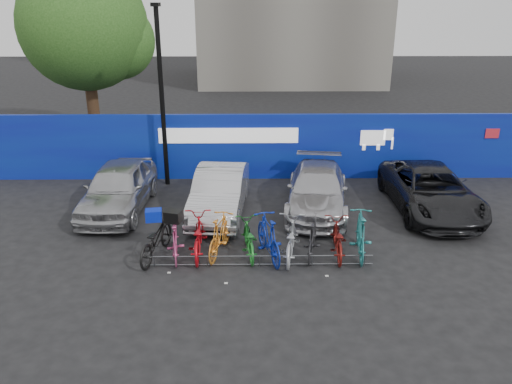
{
  "coord_description": "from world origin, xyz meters",
  "views": [
    {
      "loc": [
        -0.22,
        -11.49,
        6.15
      ],
      "look_at": [
        -0.06,
        2.0,
        0.97
      ],
      "focal_mm": 35.0,
      "sensor_mm": 36.0,
      "label": 1
    }
  ],
  "objects_px": {
    "bike_2": "(198,236)",
    "bike_8": "(337,239)",
    "car_0": "(118,187)",
    "bike_7": "(312,238)",
    "tree": "(90,29)",
    "bike_0": "(156,239)",
    "car_1": "(220,192)",
    "bike_1": "(175,239)",
    "bike_rack": "(260,260)",
    "car_3": "(430,190)",
    "bike_6": "(290,239)",
    "bike_4": "(248,239)",
    "lamppost": "(162,93)",
    "bike_3": "(220,235)",
    "car_2": "(317,189)",
    "bike_5": "(269,237)",
    "bike_9": "(361,234)"
  },
  "relations": [
    {
      "from": "lamppost",
      "to": "car_3",
      "type": "height_order",
      "value": "lamppost"
    },
    {
      "from": "car_0",
      "to": "bike_7",
      "type": "relative_size",
      "value": 2.64
    },
    {
      "from": "car_1",
      "to": "bike_0",
      "type": "xyz_separation_m",
      "value": [
        -1.47,
        -2.84,
        -0.18
      ]
    },
    {
      "from": "car_0",
      "to": "bike_1",
      "type": "height_order",
      "value": "car_0"
    },
    {
      "from": "bike_2",
      "to": "bike_8",
      "type": "relative_size",
      "value": 1.11
    },
    {
      "from": "bike_1",
      "to": "bike_9",
      "type": "relative_size",
      "value": 0.86
    },
    {
      "from": "car_2",
      "to": "car_3",
      "type": "xyz_separation_m",
      "value": [
        3.49,
        -0.15,
        0.03
      ]
    },
    {
      "from": "bike_1",
      "to": "bike_2",
      "type": "distance_m",
      "value": 0.58
    },
    {
      "from": "tree",
      "to": "bike_8",
      "type": "distance_m",
      "value": 14.15
    },
    {
      "from": "bike_0",
      "to": "bike_2",
      "type": "height_order",
      "value": "bike_2"
    },
    {
      "from": "tree",
      "to": "bike_3",
      "type": "relative_size",
      "value": 4.34
    },
    {
      "from": "bike_4",
      "to": "bike_7",
      "type": "xyz_separation_m",
      "value": [
        1.64,
        -0.09,
        0.04
      ]
    },
    {
      "from": "bike_7",
      "to": "bike_9",
      "type": "height_order",
      "value": "bike_9"
    },
    {
      "from": "car_3",
      "to": "bike_9",
      "type": "bearing_deg",
      "value": -133.42
    },
    {
      "from": "bike_0",
      "to": "bike_4",
      "type": "height_order",
      "value": "bike_0"
    },
    {
      "from": "bike_6",
      "to": "bike_4",
      "type": "bearing_deg",
      "value": 0.82
    },
    {
      "from": "lamppost",
      "to": "bike_0",
      "type": "bearing_deg",
      "value": -84.1
    },
    {
      "from": "car_2",
      "to": "bike_5",
      "type": "relative_size",
      "value": 2.36
    },
    {
      "from": "bike_8",
      "to": "bike_3",
      "type": "bearing_deg",
      "value": 1.97
    },
    {
      "from": "tree",
      "to": "bike_0",
      "type": "height_order",
      "value": "tree"
    },
    {
      "from": "bike_8",
      "to": "car_2",
      "type": "bearing_deg",
      "value": -83.58
    },
    {
      "from": "car_3",
      "to": "bike_3",
      "type": "xyz_separation_m",
      "value": [
        -6.37,
        -2.83,
        -0.14
      ]
    },
    {
      "from": "bike_7",
      "to": "bike_4",
      "type": "bearing_deg",
      "value": 9.5
    },
    {
      "from": "bike_rack",
      "to": "bike_2",
      "type": "relative_size",
      "value": 2.87
    },
    {
      "from": "tree",
      "to": "bike_2",
      "type": "bearing_deg",
      "value": -62.55
    },
    {
      "from": "bike_rack",
      "to": "bike_4",
      "type": "distance_m",
      "value": 0.74
    },
    {
      "from": "car_2",
      "to": "bike_8",
      "type": "xyz_separation_m",
      "value": [
        0.14,
        -3.08,
        -0.19
      ]
    },
    {
      "from": "car_2",
      "to": "bike_1",
      "type": "xyz_separation_m",
      "value": [
        -4.0,
        -3.14,
        -0.15
      ]
    },
    {
      "from": "bike_3",
      "to": "bike_8",
      "type": "relative_size",
      "value": 1.02
    },
    {
      "from": "tree",
      "to": "bike_4",
      "type": "height_order",
      "value": "tree"
    },
    {
      "from": "bike_2",
      "to": "bike_5",
      "type": "height_order",
      "value": "bike_5"
    },
    {
      "from": "lamppost",
      "to": "bike_7",
      "type": "relative_size",
      "value": 3.67
    },
    {
      "from": "bike_2",
      "to": "bike_8",
      "type": "xyz_separation_m",
      "value": [
        3.58,
        -0.11,
        -0.05
      ]
    },
    {
      "from": "car_0",
      "to": "bike_7",
      "type": "distance_m",
      "value": 6.48
    },
    {
      "from": "lamppost",
      "to": "bike_rack",
      "type": "relative_size",
      "value": 1.09
    },
    {
      "from": "bike_rack",
      "to": "car_0",
      "type": "xyz_separation_m",
      "value": [
        -4.32,
        3.64,
        0.59
      ]
    },
    {
      "from": "bike_2",
      "to": "lamppost",
      "type": "bearing_deg",
      "value": -75.63
    },
    {
      "from": "tree",
      "to": "bike_6",
      "type": "height_order",
      "value": "tree"
    },
    {
      "from": "bike_rack",
      "to": "bike_5",
      "type": "bearing_deg",
      "value": 62.86
    },
    {
      "from": "car_1",
      "to": "bike_1",
      "type": "bearing_deg",
      "value": -104.31
    },
    {
      "from": "bike_2",
      "to": "bike_3",
      "type": "height_order",
      "value": "bike_3"
    },
    {
      "from": "bike_0",
      "to": "bike_7",
      "type": "xyz_separation_m",
      "value": [
        3.99,
        0.01,
        -0.01
      ]
    },
    {
      "from": "car_3",
      "to": "bike_1",
      "type": "distance_m",
      "value": 8.07
    },
    {
      "from": "bike_1",
      "to": "bike_4",
      "type": "relative_size",
      "value": 0.96
    },
    {
      "from": "bike_5",
      "to": "bike_3",
      "type": "bearing_deg",
      "value": -24.09
    },
    {
      "from": "lamppost",
      "to": "bike_4",
      "type": "xyz_separation_m",
      "value": [
        2.92,
        -5.38,
        -2.82
      ]
    },
    {
      "from": "car_2",
      "to": "bike_7",
      "type": "height_order",
      "value": "car_2"
    },
    {
      "from": "bike_1",
      "to": "lamppost",
      "type": "bearing_deg",
      "value": -87.21
    },
    {
      "from": "bike_rack",
      "to": "bike_5",
      "type": "height_order",
      "value": "bike_5"
    },
    {
      "from": "bike_rack",
      "to": "car_2",
      "type": "relative_size",
      "value": 1.25
    }
  ]
}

